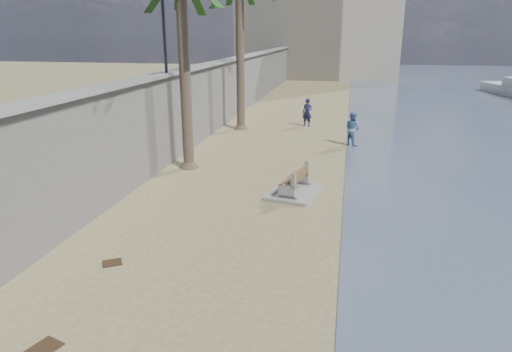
{
  "coord_description": "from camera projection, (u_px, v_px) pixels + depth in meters",
  "views": [
    {
      "loc": [
        1.98,
        -5.18,
        5.13
      ],
      "look_at": [
        -0.5,
        7.0,
        1.2
      ],
      "focal_mm": 32.0,
      "sensor_mm": 36.0,
      "label": 1
    }
  ],
  "objects": [
    {
      "name": "seawall",
      "position": [
        221.0,
        94.0,
        25.91
      ],
      "size": [
        0.45,
        70.0,
        3.5
      ],
      "primitive_type": "cube",
      "color": "gray",
      "rests_on": "ground_plane"
    },
    {
      "name": "wall_cap",
      "position": [
        220.0,
        62.0,
        25.37
      ],
      "size": [
        0.8,
        70.0,
        0.12
      ],
      "primitive_type": "cube",
      "color": "gray",
      "rests_on": "seawall"
    },
    {
      "name": "end_building",
      "position": [
        320.0,
        15.0,
        53.62
      ],
      "size": [
        18.0,
        12.0,
        14.0
      ],
      "primitive_type": "cube",
      "color": "#B7AA93",
      "rests_on": "ground_plane"
    },
    {
      "name": "bench_far",
      "position": [
        294.0,
        183.0,
        15.04
      ],
      "size": [
        1.79,
        2.32,
        0.87
      ],
      "color": "gray",
      "rests_on": "ground_plane"
    },
    {
      "name": "person_a",
      "position": [
        307.0,
        111.0,
        25.73
      ],
      "size": [
        0.75,
        0.62,
        1.8
      ],
      "primitive_type": "imported",
      "rotation": [
        0.0,
        0.0,
        -0.31
      ],
      "color": "#16183D",
      "rests_on": "ground_plane"
    },
    {
      "name": "person_b",
      "position": [
        352.0,
        127.0,
        21.45
      ],
      "size": [
        1.06,
        1.05,
        1.74
      ],
      "primitive_type": "imported",
      "rotation": [
        0.0,
        0.0,
        2.39
      ],
      "color": "#5278AB",
      "rests_on": "ground_plane"
    },
    {
      "name": "debris_b",
      "position": [
        43.0,
        349.0,
        7.71
      ],
      "size": [
        0.57,
        0.64,
        0.03
      ],
      "primitive_type": "cube",
      "rotation": [
        0.0,
        0.0,
        1.26
      ],
      "color": "#382616",
      "rests_on": "ground_plane"
    },
    {
      "name": "debris_d",
      "position": [
        112.0,
        263.0,
        10.59
      ],
      "size": [
        0.54,
        0.51,
        0.03
      ],
      "primitive_type": "cube",
      "rotation": [
        0.0,
        0.0,
        0.55
      ],
      "color": "#382616",
      "rests_on": "ground_plane"
    }
  ]
}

